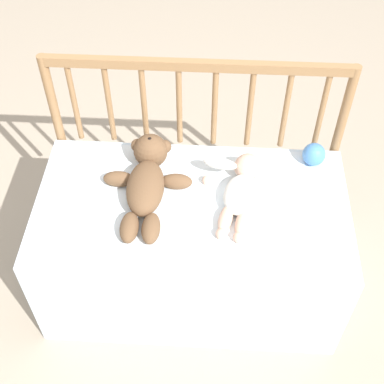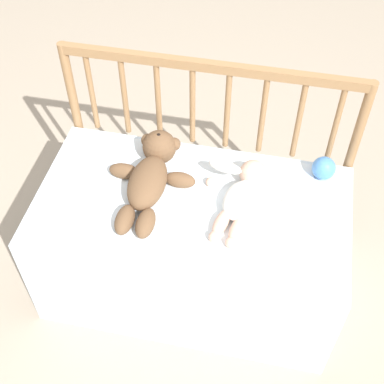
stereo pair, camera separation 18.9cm
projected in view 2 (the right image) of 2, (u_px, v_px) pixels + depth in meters
The scene contains 7 objects.
ground_plane at pixel (192, 280), 2.31m from camera, with size 12.00×12.00×0.00m, color tan.
crib_mattress at pixel (192, 245), 2.12m from camera, with size 1.14×0.62×0.51m.
crib_rail at pixel (209, 121), 2.06m from camera, with size 1.14×0.04×0.89m.
blanket at pixel (190, 200), 1.94m from camera, with size 0.87×0.54×0.01m.
teddy_bear at pixel (150, 174), 1.96m from camera, with size 0.33×0.47×0.13m.
baby at pixel (243, 196), 1.91m from camera, with size 0.32×0.38×0.10m.
toy_ball at pixel (324, 168), 1.99m from camera, with size 0.09×0.09×0.09m.
Camera 2 is at (0.26, -1.21, 1.99)m, focal length 50.00 mm.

